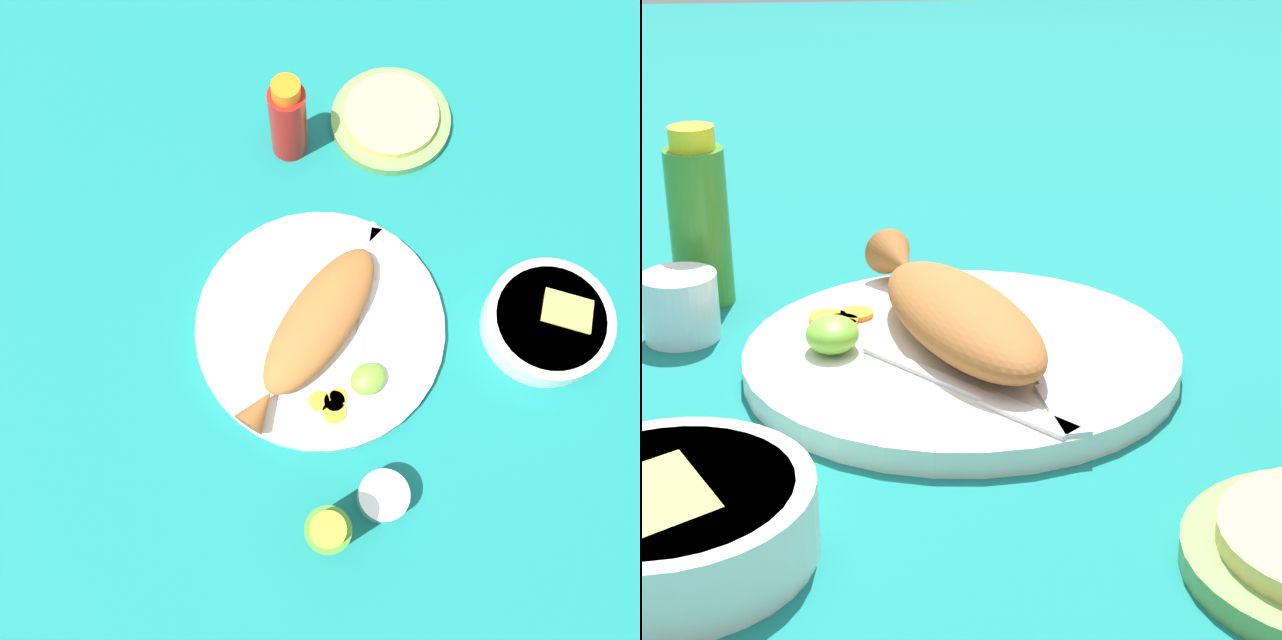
% 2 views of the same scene
% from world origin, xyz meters
% --- Properties ---
extents(ground_plane, '(4.00, 4.00, 0.00)m').
position_xyz_m(ground_plane, '(0.00, 0.00, 0.00)').
color(ground_plane, '#146B66').
extents(main_plate, '(0.31, 0.31, 0.02)m').
position_xyz_m(main_plate, '(0.00, 0.00, 0.01)').
color(main_plate, silver).
rests_on(main_plate, ground_plane).
extents(fried_fish, '(0.27, 0.14, 0.04)m').
position_xyz_m(fried_fish, '(-0.01, -0.00, 0.04)').
color(fried_fish, '#935628').
rests_on(fried_fish, main_plate).
extents(fork_near, '(0.19, 0.04, 0.00)m').
position_xyz_m(fork_near, '(0.06, 0.05, 0.02)').
color(fork_near, silver).
rests_on(fork_near, main_plate).
extents(fork_far, '(0.15, 0.13, 0.00)m').
position_xyz_m(fork_far, '(0.08, 0.00, 0.02)').
color(fork_far, silver).
rests_on(fork_far, main_plate).
extents(carrot_slice_near, '(0.03, 0.03, 0.00)m').
position_xyz_m(carrot_slice_near, '(-0.06, -0.07, 0.02)').
color(carrot_slice_near, orange).
rests_on(carrot_slice_near, main_plate).
extents(carrot_slice_mid, '(0.03, 0.03, 0.00)m').
position_xyz_m(carrot_slice_mid, '(-0.06, -0.10, 0.02)').
color(carrot_slice_mid, orange).
rests_on(carrot_slice_mid, main_plate).
extents(carrot_slice_far, '(0.03, 0.03, 0.00)m').
position_xyz_m(carrot_slice_far, '(-0.05, -0.09, 0.02)').
color(carrot_slice_far, orange).
rests_on(carrot_slice_far, main_plate).
extents(carrot_slice_extra, '(0.02, 0.02, 0.00)m').
position_xyz_m(carrot_slice_extra, '(-0.04, -0.08, 0.02)').
color(carrot_slice_extra, orange).
rests_on(carrot_slice_extra, main_plate).
extents(lime_wedge_main, '(0.04, 0.04, 0.02)m').
position_xyz_m(lime_wedge_main, '(-0.00, -0.09, 0.03)').
color(lime_wedge_main, '#6BB233').
rests_on(lime_wedge_main, main_plate).
extents(hot_sauce_bottle_red, '(0.05, 0.05, 0.14)m').
position_xyz_m(hot_sauce_bottle_red, '(0.13, 0.23, 0.06)').
color(hot_sauce_bottle_red, '#B21914').
rests_on(hot_sauce_bottle_red, ground_plane).
extents(hot_sauce_bottle_green, '(0.05, 0.05, 0.15)m').
position_xyz_m(hot_sauce_bottle_green, '(-0.15, -0.20, 0.07)').
color(hot_sauce_bottle_green, '#3D8428').
rests_on(hot_sauce_bottle_green, ground_plane).
extents(salt_cup, '(0.06, 0.06, 0.05)m').
position_xyz_m(salt_cup, '(-0.07, -0.21, 0.02)').
color(salt_cup, silver).
rests_on(salt_cup, ground_plane).
extents(guacamole_bowl, '(0.16, 0.16, 0.06)m').
position_xyz_m(guacamole_bowl, '(0.22, -0.17, 0.02)').
color(guacamole_bowl, white).
rests_on(guacamole_bowl, ground_plane).
extents(tortilla_plate, '(0.17, 0.17, 0.01)m').
position_xyz_m(tortilla_plate, '(0.27, 0.18, 0.01)').
color(tortilla_plate, '#6B9E4C').
rests_on(tortilla_plate, ground_plane).
extents(tortilla_stack, '(0.13, 0.13, 0.01)m').
position_xyz_m(tortilla_stack, '(0.27, 0.18, 0.02)').
color(tortilla_stack, '#E0C666').
rests_on(tortilla_stack, tortilla_plate).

